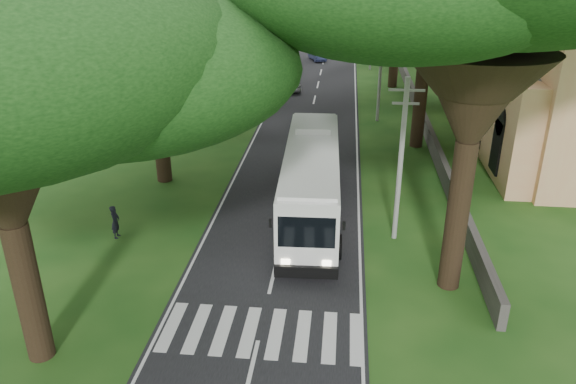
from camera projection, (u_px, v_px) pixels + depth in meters
ground at (267, 302)px, 22.81m from camera, size 140.00×140.00×0.00m
road at (309, 122)px, 45.51m from camera, size 8.00×120.00×0.04m
crosswalk at (260, 333)px, 21.00m from camera, size 8.00×3.00×0.01m
property_wall at (424, 122)px, 43.52m from camera, size 0.35×50.00×1.20m
church at (565, 76)px, 38.70m from camera, size 14.00×24.00×11.60m
pole_near at (401, 159)px, 26.04m from camera, size 1.60×0.24×8.00m
pole_mid at (380, 69)px, 44.20m from camera, size 1.60×0.24×8.00m
pole_far at (372, 32)px, 62.36m from camera, size 1.60×0.24×8.00m
coach_bus at (311, 179)px, 29.21m from camera, size 3.42×13.15×3.85m
distant_car_a at (289, 83)px, 54.98m from camera, size 2.95×4.59×1.46m
distant_car_b at (317, 55)px, 68.85m from camera, size 2.58×4.17×1.30m
distant_car_c at (339, 36)px, 81.78m from camera, size 2.62×5.36×1.50m
pedestrian at (115, 222)px, 27.47m from camera, size 0.45×0.65×1.69m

